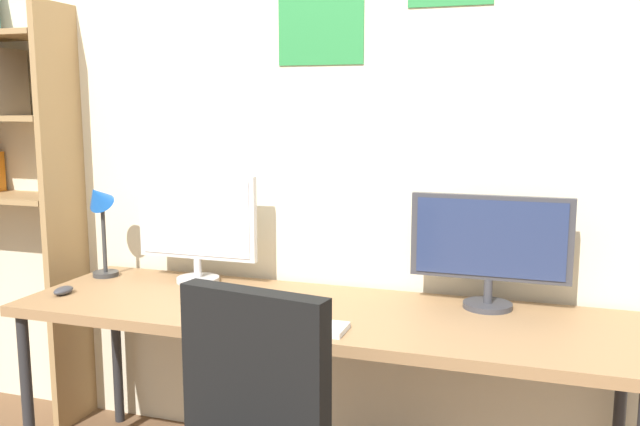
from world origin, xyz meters
TOP-DOWN VIEW (x-y plane):
  - wall_back at (0.00, 1.02)m, footprint 4.66×0.11m
  - desk at (0.00, 0.60)m, footprint 2.26×0.68m
  - monitor_left at (-0.60, 0.81)m, footprint 0.54×0.18m
  - monitor_right at (0.60, 0.81)m, footprint 0.58×0.18m
  - desk_lamp at (-1.03, 0.75)m, footprint 0.11×0.16m
  - keyboard_main at (0.00, 0.37)m, footprint 0.36×0.13m
  - computer_mouse at (-1.01, 0.47)m, footprint 0.06×0.10m

SIDE VIEW (x-z plane):
  - desk at x=0.00m, z-range 0.32..1.06m
  - keyboard_main at x=0.00m, z-range 0.74..0.76m
  - computer_mouse at x=-1.01m, z-range 0.74..0.77m
  - monitor_right at x=0.60m, z-range 0.77..1.19m
  - monitor_left at x=-0.60m, z-range 0.76..1.22m
  - desk_lamp at x=-1.03m, z-range 0.81..1.24m
  - wall_back at x=0.00m, z-range 0.00..2.60m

